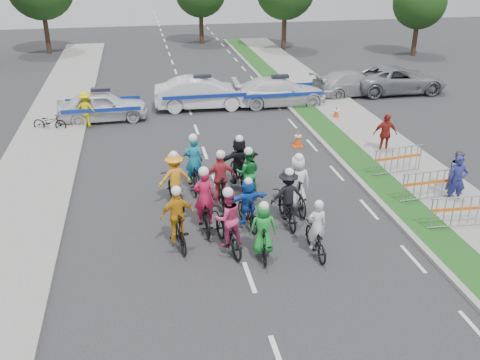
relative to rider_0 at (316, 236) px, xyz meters
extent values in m
plane|color=#28282B|center=(-2.03, -0.80, -0.56)|extent=(90.00, 90.00, 0.00)
cube|color=gray|center=(3.07, 4.20, -0.50)|extent=(0.20, 60.00, 0.12)
cube|color=#174717|center=(3.77, 4.20, -0.51)|extent=(1.20, 60.00, 0.11)
cube|color=gray|center=(5.57, 4.20, -0.50)|extent=(2.40, 60.00, 0.13)
cube|color=gray|center=(-8.53, 4.20, -0.50)|extent=(3.00, 60.00, 0.13)
imported|color=black|center=(0.00, 0.01, -0.13)|extent=(0.59, 1.66, 0.87)
imported|color=silver|center=(0.00, -0.04, 0.34)|extent=(0.53, 0.35, 1.45)
sphere|color=white|center=(0.00, -0.09, 1.00)|extent=(0.25, 0.25, 0.25)
imported|color=black|center=(-1.48, 0.13, -0.07)|extent=(0.63, 1.69, 0.99)
imported|color=green|center=(-1.48, 0.08, 0.36)|extent=(0.77, 0.55, 1.49)
sphere|color=white|center=(-1.48, 0.03, 1.05)|extent=(0.26, 0.26, 0.26)
imported|color=black|center=(-2.35, 0.68, -0.06)|extent=(1.04, 2.03, 1.01)
imported|color=#CA386C|center=(-2.35, 0.63, 0.46)|extent=(0.93, 0.79, 1.69)
sphere|color=white|center=(-2.35, 0.58, 1.26)|extent=(0.29, 0.29, 0.29)
imported|color=black|center=(-3.70, 1.14, -0.01)|extent=(0.78, 1.89, 1.10)
imported|color=orange|center=(-3.70, 1.09, 0.44)|extent=(1.02, 0.54, 1.65)
sphere|color=white|center=(-3.70, 1.04, 1.22)|extent=(0.29, 0.29, 0.29)
imported|color=black|center=(-0.31, 1.86, -0.08)|extent=(0.66, 1.85, 0.97)
imported|color=black|center=(-0.31, 1.81, 0.42)|extent=(1.05, 0.61, 1.61)
sphere|color=white|center=(-0.31, 1.76, 1.18)|extent=(0.28, 0.28, 0.28)
imported|color=black|center=(-1.54, 1.85, -0.08)|extent=(0.72, 1.65, 0.96)
imported|color=blue|center=(-1.54, 1.80, 0.33)|extent=(1.39, 0.65, 1.44)
sphere|color=white|center=(-1.54, 1.75, 0.99)|extent=(0.25, 0.25, 0.25)
imported|color=black|center=(-2.83, 2.03, -0.04)|extent=(0.72, 2.02, 1.06)
imported|color=#C31843|center=(-2.83, 1.98, 0.50)|extent=(0.65, 0.43, 1.76)
sphere|color=white|center=(-2.83, 1.93, 1.34)|extent=(0.31, 0.31, 0.31)
imported|color=black|center=(0.20, 2.61, 0.01)|extent=(0.62, 1.94, 1.15)
imported|color=white|center=(0.20, 2.56, 0.48)|extent=(0.87, 0.58, 1.73)
sphere|color=white|center=(0.20, 2.51, 1.31)|extent=(0.30, 0.30, 0.30)
imported|color=black|center=(-1.17, 3.66, -0.07)|extent=(1.03, 1.99, 0.99)
imported|color=#16792F|center=(-1.17, 3.61, 0.44)|extent=(0.92, 0.78, 1.65)
sphere|color=white|center=(-1.17, 3.56, 1.22)|extent=(0.29, 0.29, 0.29)
imported|color=black|center=(-2.12, 3.36, 0.01)|extent=(0.60, 1.93, 1.15)
imported|color=#C53641|center=(-2.12, 3.31, 0.48)|extent=(1.02, 0.45, 1.72)
sphere|color=white|center=(-2.12, 3.26, 1.30)|extent=(0.30, 0.30, 0.30)
imported|color=black|center=(-3.57, 3.74, -0.07)|extent=(1.00, 1.99, 1.00)
imported|color=orange|center=(-3.57, 3.69, 0.45)|extent=(1.17, 0.81, 1.66)
sphere|color=white|center=(-3.57, 3.64, 1.23)|extent=(0.29, 0.29, 0.29)
imported|color=black|center=(-1.26, 4.79, -0.01)|extent=(0.79, 1.91, 1.11)
imported|color=black|center=(-1.26, 4.74, 0.45)|extent=(1.61, 0.72, 1.67)
sphere|color=white|center=(-1.26, 4.69, 1.24)|extent=(0.29, 0.29, 0.29)
imported|color=black|center=(-2.82, 4.91, -0.04)|extent=(0.82, 2.05, 1.06)
imported|color=teal|center=(-2.82, 4.86, 0.50)|extent=(0.67, 0.46, 1.76)
sphere|color=white|center=(-2.82, 4.81, 1.34)|extent=(0.31, 0.31, 0.31)
imported|color=silver|center=(-6.29, 13.40, 0.16)|extent=(4.32, 1.92, 1.45)
imported|color=silver|center=(-1.30, 14.50, 0.24)|extent=(4.96, 1.91, 1.61)
imported|color=silver|center=(2.74, 14.38, 0.15)|extent=(5.00, 2.13, 1.44)
imported|color=#A8A8AD|center=(7.21, 15.51, 0.11)|extent=(4.86, 2.61, 1.34)
imported|color=gray|center=(9.98, 15.52, 0.18)|extent=(5.39, 2.53, 1.49)
imported|color=navy|center=(5.54, 2.16, 0.26)|extent=(0.70, 0.57, 1.65)
imported|color=#535358|center=(5.93, 2.75, 0.23)|extent=(0.82, 0.66, 1.58)
imported|color=maroon|center=(5.15, 6.79, 0.28)|extent=(1.02, 0.48, 1.68)
imported|color=yellow|center=(-6.97, 12.63, 0.27)|extent=(1.22, 0.94, 1.67)
cube|color=#F24C0C|center=(1.94, 8.23, -0.55)|extent=(0.40, 0.40, 0.03)
cone|color=#F24C0C|center=(1.94, 8.23, -0.21)|extent=(0.36, 0.36, 0.70)
cylinder|color=silver|center=(1.94, 8.23, -0.11)|extent=(0.29, 0.29, 0.08)
cube|color=#F24C0C|center=(4.81, 11.42, -0.55)|extent=(0.40, 0.40, 0.03)
cone|color=#F24C0C|center=(4.81, 11.42, -0.21)|extent=(0.36, 0.36, 0.70)
cylinder|color=silver|center=(4.81, 11.42, -0.11)|extent=(0.29, 0.29, 0.08)
imported|color=black|center=(-8.62, 12.34, -0.16)|extent=(1.65, 0.95, 0.82)
cylinder|color=#382619|center=(6.97, 29.20, 1.06)|extent=(0.36, 0.36, 3.25)
cylinder|color=#382619|center=(15.97, 25.20, 0.81)|extent=(0.36, 0.36, 2.75)
sphere|color=#193B12|center=(15.97, 25.20, 3.29)|extent=(3.85, 3.85, 3.85)
cylinder|color=#382619|center=(-11.03, 31.20, 1.19)|extent=(0.36, 0.36, 3.50)
cylinder|color=#382619|center=(0.97, 33.20, 0.94)|extent=(0.36, 0.36, 3.00)
camera|label=1|loc=(-4.46, -12.16, 7.47)|focal=40.00mm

